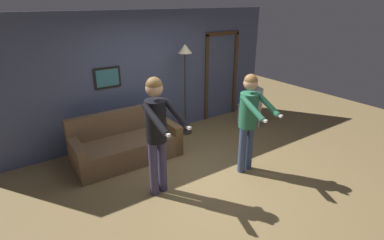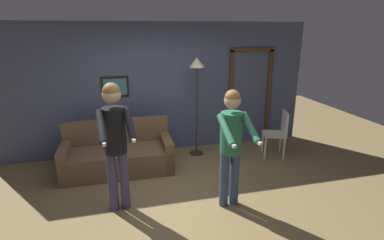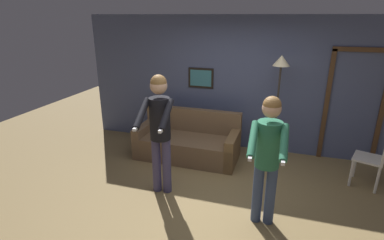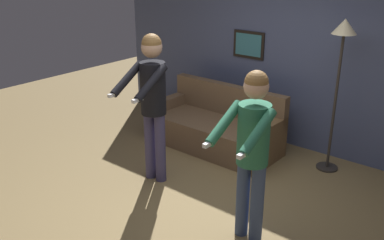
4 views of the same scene
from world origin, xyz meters
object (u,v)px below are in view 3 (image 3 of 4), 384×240
(couch, at_px, (188,143))
(dining_chair_distant, at_px, (376,156))
(torchiere_lamp, at_px, (280,77))
(person_standing_left, at_px, (160,123))
(person_standing_right, at_px, (268,151))

(couch, bearing_deg, dining_chair_distant, -2.81)
(torchiere_lamp, bearing_deg, person_standing_left, -133.67)
(torchiere_lamp, relative_size, person_standing_right, 1.14)
(torchiere_lamp, distance_m, person_standing_left, 2.31)
(person_standing_left, bearing_deg, torchiere_lamp, 46.33)
(couch, bearing_deg, torchiere_lamp, 13.29)
(person_standing_left, xyz_separation_m, person_standing_right, (1.54, -0.29, -0.08))
(person_standing_left, height_order, dining_chair_distant, person_standing_left)
(torchiere_lamp, xyz_separation_m, person_standing_right, (-0.03, -1.93, -0.53))
(couch, height_order, person_standing_left, person_standing_left)
(couch, height_order, dining_chair_distant, dining_chair_distant)
(person_standing_right, bearing_deg, couch, 134.49)
(person_standing_left, distance_m, dining_chair_distant, 3.35)
(person_standing_left, bearing_deg, person_standing_right, -10.54)
(couch, relative_size, torchiere_lamp, 0.98)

